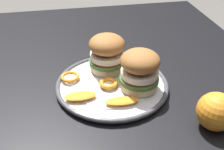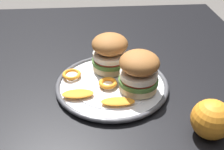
# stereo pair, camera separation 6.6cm
# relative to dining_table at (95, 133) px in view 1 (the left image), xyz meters

# --- Properties ---
(dining_table) EXTENTS (1.34, 1.06, 0.78)m
(dining_table) POSITION_rel_dining_table_xyz_m (0.00, 0.00, 0.00)
(dining_table) COLOR black
(dining_table) RESTS_ON ground
(dinner_plate) EXTENTS (0.29, 0.29, 0.02)m
(dinner_plate) POSITION_rel_dining_table_xyz_m (0.06, -0.06, 0.10)
(dinner_plate) COLOR white
(dinner_plate) RESTS_ON dining_table
(sandwich_half_left) EXTENTS (0.13, 0.13, 0.10)m
(sandwich_half_left) POSITION_rel_dining_table_xyz_m (0.13, -0.06, 0.16)
(sandwich_half_left) COLOR beige
(sandwich_half_left) RESTS_ON dinner_plate
(sandwich_half_right) EXTENTS (0.12, 0.12, 0.10)m
(sandwich_half_right) POSITION_rel_dining_table_xyz_m (0.03, -0.12, 0.16)
(sandwich_half_right) COLOR beige
(sandwich_half_right) RESTS_ON dinner_plate
(orange_peel_curled) EXTENTS (0.05, 0.05, 0.01)m
(orange_peel_curled) POSITION_rel_dining_table_xyz_m (0.10, 0.05, 0.12)
(orange_peel_curled) COLOR orange
(orange_peel_curled) RESTS_ON dinner_plate
(orange_peel_strip_long) EXTENTS (0.04, 0.08, 0.01)m
(orange_peel_strip_long) POSITION_rel_dining_table_xyz_m (0.01, 0.03, 0.12)
(orange_peel_strip_long) COLOR orange
(orange_peel_strip_long) RESTS_ON dinner_plate
(orange_peel_strip_short) EXTENTS (0.04, 0.08, 0.01)m
(orange_peel_strip_short) POSITION_rel_dining_table_xyz_m (-0.02, -0.06, 0.12)
(orange_peel_strip_short) COLOR orange
(orange_peel_strip_short) RESTS_ON dinner_plate
(orange_peel_small_curl) EXTENTS (0.06, 0.06, 0.01)m
(orange_peel_small_curl) POSITION_rel_dining_table_xyz_m (0.05, -0.04, 0.12)
(orange_peel_small_curl) COLOR orange
(orange_peel_small_curl) RESTS_ON dinner_plate
(whole_orange) EXTENTS (0.08, 0.08, 0.08)m
(whole_orange) POSITION_rel_dining_table_xyz_m (-0.12, -0.24, 0.14)
(whole_orange) COLOR orange
(whole_orange) RESTS_ON dining_table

